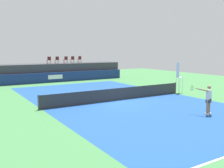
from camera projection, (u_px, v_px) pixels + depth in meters
ground_plane at (100, 94)px, 22.26m from camera, size 48.00×48.00×0.00m
court_inner at (118, 100)px, 19.72m from camera, size 12.00×22.00×0.00m
sponsor_wall at (58, 77)px, 31.03m from camera, size 18.00×0.22×1.20m
spectator_platform at (53, 72)px, 32.49m from camera, size 18.00×2.80×2.20m
spectator_chair_far_left at (49, 60)px, 31.74m from camera, size 0.47×0.47×0.89m
spectator_chair_left at (57, 60)px, 32.28m from camera, size 0.46×0.46×0.89m
spectator_chair_center at (66, 59)px, 32.86m from camera, size 0.45×0.45×0.89m
spectator_chair_right at (72, 59)px, 33.79m from camera, size 0.45×0.45×0.89m
spectator_chair_far_right at (79, 59)px, 34.24m from camera, size 0.45×0.45×0.89m
umpire_chair at (179, 76)px, 22.94m from camera, size 0.51×0.51×2.76m
tennis_net at (118, 94)px, 19.66m from camera, size 12.40×0.02×0.95m
net_post_near at (38, 102)px, 16.43m from camera, size 0.10×0.10×1.00m
net_post_far at (176, 88)px, 22.89m from camera, size 0.10×0.10×1.00m
tennis_player at (208, 99)px, 15.23m from camera, size 0.89×1.11×1.77m
tennis_ball at (123, 103)px, 18.35m from camera, size 0.07×0.07×0.07m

